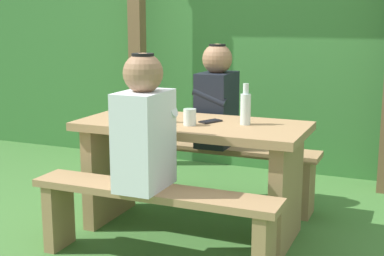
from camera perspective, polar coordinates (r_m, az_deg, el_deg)
ground_plane at (r=3.56m, az=0.00°, el=-10.56°), size 12.00×12.00×0.00m
hedge_backdrop at (r=5.23m, az=8.67°, el=7.35°), size 6.40×0.87×1.94m
pergola_post_left at (r=4.96m, az=-5.72°, el=8.00°), size 0.12×0.12×2.08m
picnic_table at (r=3.41m, az=0.00°, el=-3.04°), size 1.40×0.64×0.70m
bench_near at (r=2.99m, az=-4.08°, el=-8.54°), size 1.40×0.24×0.44m
bench_far at (r=3.94m, az=3.07°, el=-3.57°), size 1.40×0.24×0.44m
person_white_shirt at (r=2.89m, az=-4.99°, el=0.12°), size 0.25×0.35×0.72m
person_black_coat at (r=3.86m, az=2.59°, el=3.01°), size 0.25×0.35×0.72m
drinking_glass at (r=3.25m, az=-0.24°, el=1.14°), size 0.08×0.08×0.10m
bottle_left at (r=3.34m, az=-4.52°, el=2.27°), size 0.07×0.07×0.25m
bottle_right at (r=3.28m, az=5.60°, el=2.14°), size 0.06×0.06×0.25m
cell_phone at (r=3.36m, az=1.95°, el=0.71°), size 0.12×0.16×0.01m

